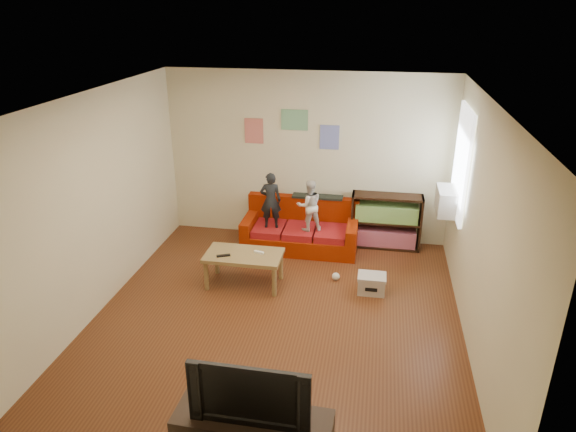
% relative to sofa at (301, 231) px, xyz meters
% --- Properties ---
extents(room_shell, '(4.52, 5.02, 2.72)m').
position_rel_sofa_xyz_m(room_shell, '(0.02, -2.06, 1.09)').
color(room_shell, '#5E3018').
rests_on(room_shell, ground).
extents(sofa, '(1.79, 0.82, 0.79)m').
position_rel_sofa_xyz_m(sofa, '(0.00, 0.00, 0.00)').
color(sofa, '#871E02').
rests_on(sofa, ground).
extents(child_a, '(0.35, 0.26, 0.89)m').
position_rel_sofa_xyz_m(child_a, '(-0.45, -0.16, 0.56)').
color(child_a, black).
rests_on(child_a, sofa).
extents(child_b, '(0.48, 0.43, 0.81)m').
position_rel_sofa_xyz_m(child_b, '(0.15, -0.16, 0.52)').
color(child_b, silver).
rests_on(child_b, sofa).
extents(coffee_table, '(1.05, 0.58, 0.47)m').
position_rel_sofa_xyz_m(coffee_table, '(-0.59, -1.32, 0.14)').
color(coffee_table, olive).
rests_on(coffee_table, ground).
extents(remote, '(0.19, 0.12, 0.02)m').
position_rel_sofa_xyz_m(remote, '(-0.84, -1.44, 0.22)').
color(remote, black).
rests_on(remote, coffee_table).
extents(game_controller, '(0.14, 0.07, 0.03)m').
position_rel_sofa_xyz_m(game_controller, '(-0.39, -1.27, 0.22)').
color(game_controller, white).
rests_on(game_controller, coffee_table).
extents(bookshelf, '(1.09, 0.33, 0.87)m').
position_rel_sofa_xyz_m(bookshelf, '(1.32, 0.24, 0.13)').
color(bookshelf, black).
rests_on(bookshelf, ground).
extents(window, '(0.04, 1.08, 1.48)m').
position_rel_sofa_xyz_m(window, '(2.24, -0.41, 1.38)').
color(window, white).
rests_on(window, room_shell).
extents(ac_unit, '(0.28, 0.55, 0.35)m').
position_rel_sofa_xyz_m(ac_unit, '(2.12, -0.41, 0.82)').
color(ac_unit, '#B7B2A3').
rests_on(ac_unit, window).
extents(artwork_left, '(0.30, 0.01, 0.40)m').
position_rel_sofa_xyz_m(artwork_left, '(-0.83, 0.42, 1.49)').
color(artwork_left, '#D87266').
rests_on(artwork_left, room_shell).
extents(artwork_center, '(0.42, 0.01, 0.32)m').
position_rel_sofa_xyz_m(artwork_center, '(-0.18, 0.42, 1.69)').
color(artwork_center, '#72B27F').
rests_on(artwork_center, room_shell).
extents(artwork_right, '(0.30, 0.01, 0.38)m').
position_rel_sofa_xyz_m(artwork_right, '(0.37, 0.42, 1.44)').
color(artwork_right, '#727FCC').
rests_on(artwork_right, room_shell).
extents(file_box, '(0.38, 0.29, 0.26)m').
position_rel_sofa_xyz_m(file_box, '(1.16, -1.23, -0.13)').
color(file_box, beige).
rests_on(file_box, ground).
extents(television, '(0.99, 0.14, 0.57)m').
position_rel_sofa_xyz_m(television, '(0.25, -4.20, 0.52)').
color(television, black).
rests_on(television, tv_stand).
extents(tissue, '(0.12, 0.12, 0.11)m').
position_rel_sofa_xyz_m(tissue, '(0.65, -0.99, -0.21)').
color(tissue, silver).
rests_on(tissue, ground).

